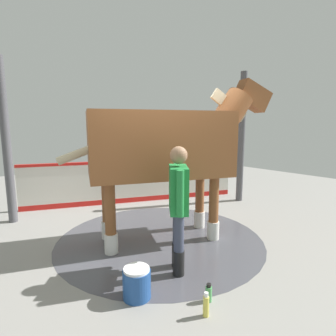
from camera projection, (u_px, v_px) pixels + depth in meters
name	position (u px, v px, depth m)	size (l,w,h in m)	color
ground_plane	(151.00, 238.00, 4.60)	(16.00, 16.00, 0.02)	gray
wet_patch	(160.00, 238.00, 4.57)	(3.39, 3.39, 0.00)	#4C4C54
barrier_wall	(134.00, 183.00, 6.67)	(2.08, 4.80, 1.04)	silver
roof_post_near	(241.00, 138.00, 6.64)	(0.16, 0.16, 3.14)	#4C4C51
roof_post_far	(6.00, 142.00, 5.12)	(0.16, 0.16, 3.14)	#4C4C51
horse	(166.00, 145.00, 4.35)	(1.79, 3.34, 2.66)	brown
handler	(178.00, 201.00, 3.42)	(0.54, 0.47, 1.63)	black
wash_bucket	(137.00, 283.00, 2.99)	(0.31, 0.31, 0.35)	#1E478C
bottle_shampoo	(206.00, 305.00, 2.70)	(0.06, 0.06, 0.26)	#D8CC4C
bottle_spray	(209.00, 293.00, 2.93)	(0.07, 0.07, 0.20)	#4CA559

